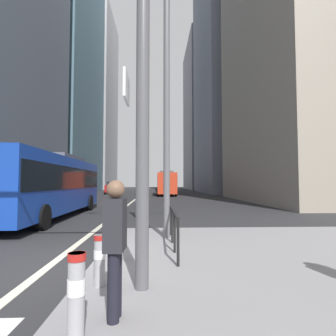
{
  "coord_description": "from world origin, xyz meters",
  "views": [
    {
      "loc": [
        2.37,
        -6.28,
        1.85
      ],
      "look_at": [
        4.16,
        39.19,
        4.23
      ],
      "focal_mm": 29.19,
      "sensor_mm": 36.0,
      "label": 1
    }
  ],
  "objects_px": {
    "city_bus_red_receding": "(166,182)",
    "street_lamp_post": "(167,74)",
    "pedestrian_waiting": "(115,241)",
    "city_bus_blue_oncoming": "(50,183)",
    "bollard_back": "(119,240)",
    "car_oncoming_mid": "(112,188)",
    "traffic_signal_gantry": "(36,47)",
    "bollard_right": "(100,257)",
    "bollard_left": "(76,293)",
    "car_receding_near": "(167,186)"
  },
  "relations": [
    {
      "from": "bollard_right",
      "to": "bollard_back",
      "type": "distance_m",
      "value": 1.44
    },
    {
      "from": "city_bus_red_receding",
      "to": "car_oncoming_mid",
      "type": "bearing_deg",
      "value": 155.01
    },
    {
      "from": "city_bus_red_receding",
      "to": "bollard_right",
      "type": "distance_m",
      "value": 35.04
    },
    {
      "from": "city_bus_red_receding",
      "to": "car_oncoming_mid",
      "type": "relative_size",
      "value": 2.64
    },
    {
      "from": "traffic_signal_gantry",
      "to": "city_bus_red_receding",
      "type": "bearing_deg",
      "value": 84.68
    },
    {
      "from": "bollard_right",
      "to": "city_bus_blue_oncoming",
      "type": "bearing_deg",
      "value": 115.29
    },
    {
      "from": "city_bus_red_receding",
      "to": "bollard_right",
      "type": "xyz_separation_m",
      "value": [
        -2.21,
        -34.94,
        -1.22
      ]
    },
    {
      "from": "bollard_back",
      "to": "car_oncoming_mid",
      "type": "bearing_deg",
      "value": 99.53
    },
    {
      "from": "bollard_right",
      "to": "pedestrian_waiting",
      "type": "distance_m",
      "value": 1.28
    },
    {
      "from": "city_bus_blue_oncoming",
      "to": "bollard_back",
      "type": "relative_size",
      "value": 14.66
    },
    {
      "from": "car_receding_near",
      "to": "street_lamp_post",
      "type": "relative_size",
      "value": 0.53
    },
    {
      "from": "city_bus_red_receding",
      "to": "bollard_back",
      "type": "xyz_separation_m",
      "value": [
        -2.1,
        -33.51,
        -1.24
      ]
    },
    {
      "from": "traffic_signal_gantry",
      "to": "bollard_right",
      "type": "bearing_deg",
      "value": 8.4
    },
    {
      "from": "pedestrian_waiting",
      "to": "city_bus_blue_oncoming",
      "type": "bearing_deg",
      "value": 114.85
    },
    {
      "from": "bollard_left",
      "to": "pedestrian_waiting",
      "type": "xyz_separation_m",
      "value": [
        0.33,
        0.49,
        0.44
      ]
    },
    {
      "from": "traffic_signal_gantry",
      "to": "bollard_right",
      "type": "height_order",
      "value": "traffic_signal_gantry"
    },
    {
      "from": "street_lamp_post",
      "to": "bollard_back",
      "type": "xyz_separation_m",
      "value": [
        -1.12,
        -2.41,
        -4.69
      ]
    },
    {
      "from": "car_receding_near",
      "to": "bollard_left",
      "type": "height_order",
      "value": "car_receding_near"
    },
    {
      "from": "traffic_signal_gantry",
      "to": "bollard_right",
      "type": "relative_size",
      "value": 7.25
    },
    {
      "from": "car_receding_near",
      "to": "street_lamp_post",
      "type": "height_order",
      "value": "street_lamp_post"
    },
    {
      "from": "street_lamp_post",
      "to": "pedestrian_waiting",
      "type": "relative_size",
      "value": 4.63
    },
    {
      "from": "city_bus_red_receding",
      "to": "traffic_signal_gantry",
      "type": "xyz_separation_m",
      "value": [
        -3.27,
        -35.1,
        2.24
      ]
    },
    {
      "from": "city_bus_red_receding",
      "to": "pedestrian_waiting",
      "type": "height_order",
      "value": "city_bus_red_receding"
    },
    {
      "from": "car_oncoming_mid",
      "to": "traffic_signal_gantry",
      "type": "distance_m",
      "value": 39.46
    },
    {
      "from": "city_bus_red_receding",
      "to": "street_lamp_post",
      "type": "relative_size",
      "value": 1.34
    },
    {
      "from": "city_bus_blue_oncoming",
      "to": "car_receding_near",
      "type": "relative_size",
      "value": 2.72
    },
    {
      "from": "city_bus_red_receding",
      "to": "bollard_left",
      "type": "distance_m",
      "value": 36.62
    },
    {
      "from": "car_oncoming_mid",
      "to": "traffic_signal_gantry",
      "type": "height_order",
      "value": "traffic_signal_gantry"
    },
    {
      "from": "bollard_right",
      "to": "city_bus_red_receding",
      "type": "bearing_deg",
      "value": 86.37
    },
    {
      "from": "pedestrian_waiting",
      "to": "car_oncoming_mid",
      "type": "bearing_deg",
      "value": 99.35
    },
    {
      "from": "city_bus_red_receding",
      "to": "car_receding_near",
      "type": "distance_m",
      "value": 18.86
    },
    {
      "from": "city_bus_red_receding",
      "to": "pedestrian_waiting",
      "type": "relative_size",
      "value": 6.22
    },
    {
      "from": "street_lamp_post",
      "to": "bollard_right",
      "type": "xyz_separation_m",
      "value": [
        -1.24,
        -3.84,
        -4.67
      ]
    },
    {
      "from": "car_oncoming_mid",
      "to": "street_lamp_post",
      "type": "height_order",
      "value": "street_lamp_post"
    },
    {
      "from": "street_lamp_post",
      "to": "bollard_back",
      "type": "bearing_deg",
      "value": -114.95
    },
    {
      "from": "city_bus_red_receding",
      "to": "bollard_back",
      "type": "bearing_deg",
      "value": -93.58
    },
    {
      "from": "traffic_signal_gantry",
      "to": "pedestrian_waiting",
      "type": "xyz_separation_m",
      "value": [
        1.47,
        -0.95,
        -2.96
      ]
    },
    {
      "from": "city_bus_red_receding",
      "to": "bollard_back",
      "type": "distance_m",
      "value": 33.6
    },
    {
      "from": "pedestrian_waiting",
      "to": "bollard_back",
      "type": "bearing_deg",
      "value": 96.76
    },
    {
      "from": "city_bus_blue_oncoming",
      "to": "car_oncoming_mid",
      "type": "height_order",
      "value": "city_bus_blue_oncoming"
    },
    {
      "from": "city_bus_blue_oncoming",
      "to": "bollard_right",
      "type": "distance_m",
      "value": 11.06
    },
    {
      "from": "pedestrian_waiting",
      "to": "bollard_left",
      "type": "bearing_deg",
      "value": -124.23
    },
    {
      "from": "bollard_back",
      "to": "bollard_left",
      "type": "bearing_deg",
      "value": -90.62
    },
    {
      "from": "city_bus_red_receding",
      "to": "bollard_left",
      "type": "height_order",
      "value": "city_bus_red_receding"
    },
    {
      "from": "traffic_signal_gantry",
      "to": "bollard_back",
      "type": "height_order",
      "value": "traffic_signal_gantry"
    },
    {
      "from": "car_oncoming_mid",
      "to": "bollard_right",
      "type": "bearing_deg",
      "value": -80.99
    },
    {
      "from": "bollard_right",
      "to": "bollard_back",
      "type": "bearing_deg",
      "value": 85.28
    },
    {
      "from": "street_lamp_post",
      "to": "pedestrian_waiting",
      "type": "bearing_deg",
      "value": -99.41
    },
    {
      "from": "traffic_signal_gantry",
      "to": "street_lamp_post",
      "type": "xyz_separation_m",
      "value": [
        2.29,
        4.0,
        1.21
      ]
    },
    {
      "from": "city_bus_blue_oncoming",
      "to": "bollard_right",
      "type": "xyz_separation_m",
      "value": [
        4.69,
        -9.93,
        -1.22
      ]
    }
  ]
}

